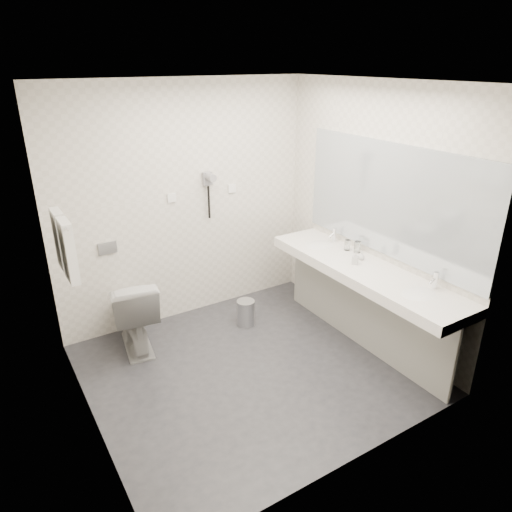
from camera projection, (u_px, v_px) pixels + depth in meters
floor at (251, 369)px, 4.35m from camera, size 2.80×2.80×0.00m
ceiling at (249, 82)px, 3.38m from camera, size 2.80×2.80×0.00m
wall_back at (185, 205)px, 4.88m from camera, size 2.80×0.00×2.80m
wall_front at (361, 310)px, 2.85m from camera, size 2.80×0.00×2.80m
wall_left at (74, 283)px, 3.19m from camera, size 0.00×2.60×2.60m
wall_right at (374, 216)px, 4.55m from camera, size 0.00×2.60×2.60m
vanity_counter at (363, 271)px, 4.43m from camera, size 0.55×2.20×0.10m
vanity_panel at (361, 310)px, 4.61m from camera, size 0.03×2.15×0.75m
vanity_post_near at (454, 363)px, 3.81m from camera, size 0.06×0.06×0.75m
vanity_post_far at (300, 272)px, 5.44m from camera, size 0.06×0.06×0.75m
mirror at (390, 201)px, 4.31m from camera, size 0.02×2.20×1.05m
basin_near at (419, 295)px, 3.91m from camera, size 0.40×0.31×0.05m
basin_far at (320, 246)px, 4.93m from camera, size 0.40×0.31×0.05m
faucet_near at (436, 280)px, 3.97m from camera, size 0.04×0.04×0.15m
faucet_far at (334, 235)px, 4.99m from camera, size 0.04×0.04×0.15m
soap_bottle_a at (355, 258)px, 4.44m from camera, size 0.08×0.08×0.12m
soap_bottle_b at (361, 256)px, 4.55m from camera, size 0.09×0.09×0.08m
glass_left at (357, 247)px, 4.71m from camera, size 0.07×0.07×0.12m
glass_right at (347, 245)px, 4.77m from camera, size 0.07×0.07×0.11m
toilet at (133, 312)px, 4.56m from camera, size 0.54×0.81×0.76m
flush_plate at (108, 248)px, 4.57m from camera, size 0.18×0.02×0.12m
pedal_bin at (246, 313)px, 5.03m from camera, size 0.24×0.24×0.27m
bin_lid at (246, 302)px, 4.98m from camera, size 0.19×0.19×0.02m
towel_rail at (58, 218)px, 3.52m from camera, size 0.02×0.62×0.02m
towel_near at (68, 251)px, 3.50m from camera, size 0.07×0.24×0.48m
towel_far at (61, 240)px, 3.72m from camera, size 0.07×0.24×0.48m
dryer_cradle at (207, 179)px, 4.88m from camera, size 0.10×0.04×0.14m
dryer_barrel at (210, 177)px, 4.82m from camera, size 0.08×0.14×0.08m
dryer_cord at (209, 202)px, 4.97m from camera, size 0.02×0.02×0.35m
switch_plate_a at (172, 198)px, 4.76m from camera, size 0.09×0.02×0.09m
switch_plate_b at (232, 188)px, 5.10m from camera, size 0.09×0.02×0.09m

